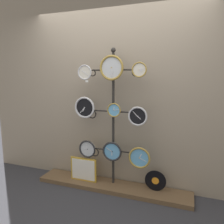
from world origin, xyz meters
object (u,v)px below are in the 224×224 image
(clock_middle_left, at_px, (85,108))
(picture_frame, at_px, (83,169))
(clock_top_center, at_px, (112,68))
(clock_bottom_right, at_px, (139,158))
(display_stand, at_px, (113,147))
(clock_top_left, at_px, (85,72))
(vinyl_record, at_px, (155,181))
(clock_middle_center, at_px, (114,110))
(clock_bottom_left, at_px, (87,149))
(clock_middle_right, at_px, (138,116))
(clock_top_right, at_px, (139,70))
(clock_bottom_center, at_px, (112,151))

(clock_middle_left, bearing_deg, picture_frame, -163.37)
(clock_top_center, distance_m, clock_bottom_right, 1.23)
(display_stand, relative_size, clock_top_left, 9.56)
(clock_top_center, bearing_deg, vinyl_record, 7.35)
(display_stand, distance_m, vinyl_record, 0.72)
(clock_top_center, bearing_deg, clock_middle_center, -7.42)
(clock_middle_left, relative_size, clock_bottom_left, 1.18)
(clock_top_left, distance_m, picture_frame, 1.40)
(clock_middle_center, bearing_deg, vinyl_record, 8.31)
(display_stand, bearing_deg, clock_middle_left, -168.38)
(clock_middle_right, bearing_deg, clock_top_right, 37.24)
(clock_top_right, bearing_deg, clock_middle_center, 179.70)
(clock_bottom_left, bearing_deg, clock_bottom_right, -0.15)
(clock_bottom_left, xyz_separation_m, vinyl_record, (0.97, 0.06, -0.35))
(clock_top_right, relative_size, clock_bottom_left, 0.74)
(clock_top_left, xyz_separation_m, clock_bottom_right, (0.77, 0.01, -1.11))
(display_stand, xyz_separation_m, clock_top_center, (0.01, -0.10, 1.09))
(vinyl_record, bearing_deg, clock_middle_left, -176.70)
(clock_middle_right, height_order, clock_bottom_center, clock_middle_right)
(clock_bottom_center, bearing_deg, picture_frame, -178.28)
(clock_top_right, height_order, clock_middle_left, clock_top_right)
(clock_top_center, xyz_separation_m, clock_middle_right, (0.36, -0.01, -0.61))
(clock_middle_center, xyz_separation_m, picture_frame, (-0.48, 0.01, -0.90))
(clock_top_center, relative_size, clock_bottom_right, 1.11)
(clock_top_right, height_order, clock_middle_right, clock_top_right)
(display_stand, height_order, picture_frame, display_stand)
(display_stand, distance_m, clock_top_right, 1.14)
(clock_top_right, bearing_deg, clock_top_left, 179.61)
(clock_top_left, height_order, clock_middle_center, clock_top_left)
(vinyl_record, bearing_deg, clock_middle_center, -171.69)
(display_stand, xyz_separation_m, clock_top_right, (0.38, -0.11, 1.07))
(clock_top_right, height_order, clock_bottom_right, clock_top_right)
(clock_middle_right, distance_m, picture_frame, 1.16)
(clock_middle_left, relative_size, clock_bottom_center, 1.09)
(clock_bottom_center, xyz_separation_m, vinyl_record, (0.59, 0.06, -0.36))
(display_stand, distance_m, clock_bottom_center, 0.09)
(clock_top_left, xyz_separation_m, clock_bottom_center, (0.38, 0.02, -1.07))
(clock_bottom_right, height_order, vinyl_record, clock_bottom_right)
(clock_top_center, height_order, clock_bottom_right, clock_top_center)
(display_stand, height_order, clock_top_right, display_stand)
(display_stand, xyz_separation_m, clock_middle_center, (0.05, -0.10, 0.55))
(vinyl_record, bearing_deg, clock_top_left, -175.43)
(clock_middle_left, bearing_deg, clock_top_left, -42.22)
(clock_middle_center, distance_m, clock_bottom_left, 0.72)
(clock_bottom_right, xyz_separation_m, vinyl_record, (0.21, 0.07, -0.32))
(picture_frame, bearing_deg, clock_top_center, -1.05)
(vinyl_record, relative_size, picture_frame, 0.70)
(clock_top_left, relative_size, clock_bottom_right, 0.70)
(vinyl_record, bearing_deg, clock_middle_right, -159.42)
(clock_middle_left, xyz_separation_m, clock_bottom_center, (0.40, 0.00, -0.59))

